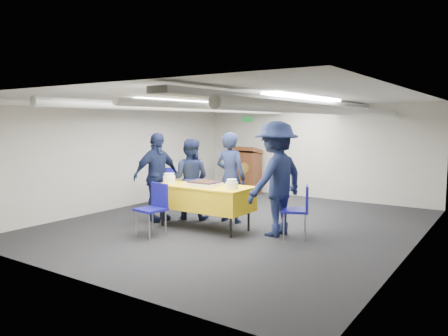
{
  "coord_description": "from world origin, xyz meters",
  "views": [
    {
      "loc": [
        4.2,
        -6.71,
        1.87
      ],
      "look_at": [
        -0.19,
        -0.2,
        1.05
      ],
      "focal_mm": 35.0,
      "sensor_mm": 36.0,
      "label": 1
    }
  ],
  "objects": [
    {
      "name": "sailor_a",
      "position": [
        -0.23,
        0.08,
        0.85
      ],
      "size": [
        0.62,
        0.41,
        1.69
      ],
      "primitive_type": "imported",
      "rotation": [
        0.0,
        0.0,
        3.14
      ],
      "color": "black",
      "rests_on": "ground"
    },
    {
      "name": "room_shell",
      "position": [
        0.09,
        0.41,
        1.81
      ],
      "size": [
        6.0,
        7.0,
        2.3
      ],
      "color": "beige",
      "rests_on": "ground"
    },
    {
      "name": "chair_near",
      "position": [
        -0.72,
        -1.46,
        0.53
      ],
      "size": [
        0.47,
        0.47,
        0.87
      ],
      "color": "gray",
      "rests_on": "ground"
    },
    {
      "name": "serving_table",
      "position": [
        -0.33,
        -0.6,
        0.56
      ],
      "size": [
        1.72,
        0.8,
        0.77
      ],
      "color": "black",
      "rests_on": "ground"
    },
    {
      "name": "ground",
      "position": [
        0.0,
        0.0,
        0.0
      ],
      "size": [
        7.0,
        7.0,
        0.0
      ],
      "primitive_type": "plane",
      "color": "black",
      "rests_on": "ground"
    },
    {
      "name": "sailor_c",
      "position": [
        -1.46,
        -0.6,
        0.84
      ],
      "size": [
        0.64,
        1.06,
        1.69
      ],
      "primitive_type": "imported",
      "rotation": [
        0.0,
        0.0,
        1.32
      ],
      "color": "black",
      "rests_on": "ground"
    },
    {
      "name": "sailor_d",
      "position": [
        0.92,
        -0.31,
        0.95
      ],
      "size": [
        0.93,
        1.34,
        1.89
      ],
      "primitive_type": "imported",
      "rotation": [
        0.0,
        0.0,
        -1.77
      ],
      "color": "black",
      "rests_on": "ground"
    },
    {
      "name": "plate_stack_left",
      "position": [
        -1.1,
        -0.65,
        0.85
      ],
      "size": [
        0.23,
        0.23,
        0.17
      ],
      "color": "white",
      "rests_on": "serving_table"
    },
    {
      "name": "sheet_cake",
      "position": [
        -0.28,
        -0.67,
        0.81
      ],
      "size": [
        0.52,
        0.4,
        0.09
      ],
      "color": "white",
      "rests_on": "serving_table"
    },
    {
      "name": "plate_stack_right",
      "position": [
        0.28,
        -0.65,
        0.84
      ],
      "size": [
        0.2,
        0.2,
        0.16
      ],
      "color": "white",
      "rests_on": "serving_table"
    },
    {
      "name": "chair_right",
      "position": [
        1.34,
        -0.26,
        0.53
      ],
      "size": [
        0.55,
        0.55,
        0.87
      ],
      "color": "gray",
      "rests_on": "ground"
    },
    {
      "name": "sailor_b",
      "position": [
        -1.03,
        -0.13,
        0.78
      ],
      "size": [
        0.92,
        0.82,
        1.56
      ],
      "primitive_type": "imported",
      "rotation": [
        0.0,
        0.0,
        3.5
      ],
      "color": "black",
      "rests_on": "ground"
    },
    {
      "name": "podium",
      "position": [
        -1.6,
        3.05,
        0.61
      ],
      "size": [
        0.62,
        0.53,
        1.25
      ],
      "color": "#5F3017",
      "rests_on": "ground"
    },
    {
      "name": "chair_left",
      "position": [
        -2.15,
        0.5,
        0.53
      ],
      "size": [
        0.58,
        0.58,
        0.87
      ],
      "color": "gray",
      "rests_on": "ground"
    }
  ]
}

